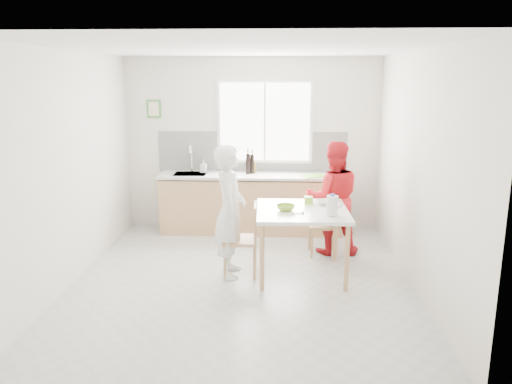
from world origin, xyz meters
TOP-DOWN VIEW (x-y plane):
  - ground at (0.00, 0.00)m, footprint 4.50×4.50m
  - room_shell at (0.00, 0.00)m, footprint 4.50×4.50m
  - window at (0.20, 2.23)m, footprint 1.50×0.06m
  - backsplash at (0.00, 2.24)m, footprint 3.00×0.02m
  - picture_frame at (-1.55, 2.23)m, footprint 0.22×0.03m
  - kitchen_counter at (-0.00, 1.95)m, footprint 2.84×0.64m
  - dining_table at (0.72, 0.19)m, footprint 1.12×1.12m
  - chair_left at (0.03, 0.17)m, footprint 0.43×0.43m
  - chair_far at (1.04, 1.02)m, footprint 0.40×0.40m
  - person_white at (-0.15, 0.17)m, footprint 0.40×0.60m
  - person_red at (1.17, 1.03)m, footprint 0.78×0.61m
  - bowl_green at (0.52, 0.14)m, footprint 0.22×0.22m
  - bowl_white at (1.01, 0.45)m, footprint 0.22×0.22m
  - milk_jug at (1.05, -0.08)m, footprint 0.19×0.14m
  - green_box at (0.81, 0.48)m, footprint 0.10×0.10m
  - spoon at (0.64, -0.03)m, footprint 0.15×0.07m
  - cutting_board at (0.96, 1.82)m, footprint 0.42×0.36m
  - wine_bottle_a at (-0.05, 1.98)m, footprint 0.07×0.07m
  - wine_bottle_b at (0.01, 2.03)m, footprint 0.07×0.07m
  - jar_amber at (0.04, 2.06)m, footprint 0.06×0.06m
  - soap_bottle at (-0.76, 2.06)m, footprint 0.10×0.10m

SIDE VIEW (x-z plane):
  - ground at x=0.00m, z-range 0.00..0.00m
  - kitchen_counter at x=0.00m, z-range -0.27..1.10m
  - chair_far at x=1.04m, z-range 0.04..0.88m
  - chair_left at x=0.03m, z-range 0.05..0.94m
  - dining_table at x=0.72m, z-range 0.33..1.17m
  - person_red at x=1.17m, z-range 0.00..1.56m
  - person_white at x=-0.15m, z-range 0.00..1.62m
  - spoon at x=0.64m, z-range 0.84..0.85m
  - bowl_white at x=1.01m, z-range 0.84..0.89m
  - bowl_green at x=0.52m, z-range 0.84..0.91m
  - green_box at x=0.81m, z-range 0.84..0.93m
  - cutting_board at x=0.96m, z-range 0.92..0.93m
  - milk_jug at x=1.05m, z-range 0.85..1.09m
  - jar_amber at x=0.04m, z-range 0.92..1.08m
  - soap_bottle at x=-0.76m, z-range 0.92..1.12m
  - wine_bottle_b at x=0.01m, z-range 0.92..1.22m
  - wine_bottle_a at x=-0.05m, z-range 0.92..1.24m
  - backsplash at x=0.00m, z-range 0.90..1.55m
  - room_shell at x=0.00m, z-range -0.61..3.89m
  - window at x=0.20m, z-range 1.05..2.35m
  - picture_frame at x=-1.55m, z-range 1.76..2.04m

